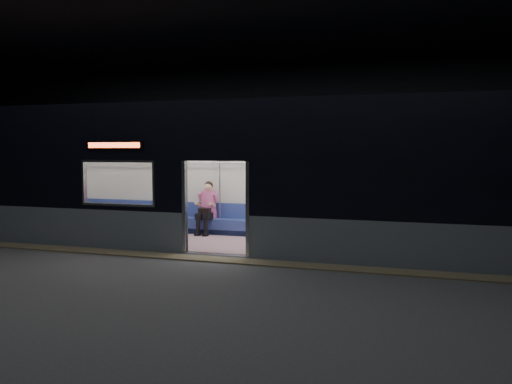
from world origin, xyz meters
The scene contains 7 objects.
station_floor centered at (0.00, 0.00, -0.01)m, with size 24.00×14.00×0.01m, color #47494C.
station_envelope centered at (0.00, 0.00, 3.66)m, with size 24.00×14.00×5.00m.
tactile_strip centered at (0.00, 0.55, 0.01)m, with size 22.80×0.50×0.03m, color #8C7F59.
metro_car centered at (0.00, 2.54, 1.85)m, with size 18.00×3.04×3.35m.
passenger centered at (-1.28, 3.55, 0.81)m, with size 0.43×0.72×1.40m.
handbag centered at (-1.26, 3.31, 0.68)m, with size 0.28×0.24×0.14m, color black.
transit_map centered at (2.22, 3.85, 1.46)m, with size 0.95×0.03×0.61m, color white.
Camera 1 is at (4.47, -9.69, 2.30)m, focal length 38.00 mm.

